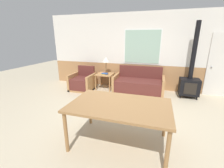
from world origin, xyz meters
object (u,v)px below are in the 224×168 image
Objects in this scene: couch at (138,85)px; armchair at (83,83)px; dining_table at (120,108)px; wood_stove at (190,80)px; table_lamp at (106,60)px; side_table at (105,76)px.

armchair is (-2.01, -0.31, -0.00)m from couch.
dining_table is 0.73× the size of wood_stove.
couch is 2.84m from dining_table.
couch is 1.48m from table_lamp.
wood_stove is (1.60, 0.02, 0.29)m from couch.
armchair reaches higher than dining_table.
wood_stove is (2.85, 0.01, 0.07)m from side_table.
armchair is 1.19m from table_lamp.
couch is at bearing -5.39° from table_lamp.
couch is 2.84× the size of side_table.
table_lamp is at bearing 174.61° from couch.
couch reaches higher than dining_table.
dining_table is (0.03, -2.81, 0.44)m from couch.
wood_stove is (2.84, -0.10, -0.51)m from table_lamp.
wood_stove reaches higher than couch.
wood_stove is at bearing 0.65° from couch.
side_table is at bearing 114.51° from dining_table.
dining_table is at bearing -65.13° from armchair.
armchair is at bearing -174.78° from wood_stove.
armchair is 1.39× the size of side_table.
side_table is 2.85m from wood_stove.
armchair is at bearing -156.84° from side_table.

